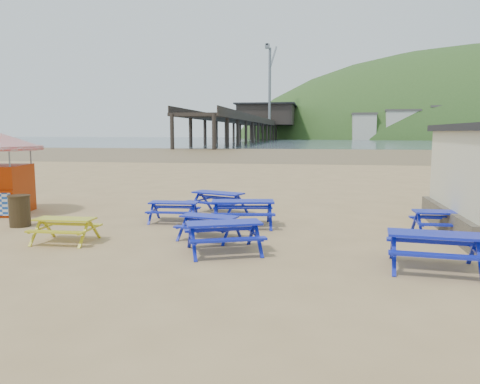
% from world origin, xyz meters
% --- Properties ---
extents(ground, '(400.00, 400.00, 0.00)m').
position_xyz_m(ground, '(0.00, 0.00, 0.00)').
color(ground, tan).
rests_on(ground, ground).
extents(wet_sand, '(400.00, 400.00, 0.00)m').
position_xyz_m(wet_sand, '(0.00, 55.00, 0.00)').
color(wet_sand, brown).
rests_on(wet_sand, ground).
extents(sea, '(400.00, 400.00, 0.00)m').
position_xyz_m(sea, '(0.00, 170.00, 0.01)').
color(sea, '#41525D').
rests_on(sea, ground).
extents(picnic_table_blue_a, '(1.65, 1.36, 0.66)m').
position_xyz_m(picnic_table_blue_a, '(-1.43, 1.27, 0.33)').
color(picnic_table_blue_a, '#1318AE').
rests_on(picnic_table_blue_a, ground).
extents(picnic_table_blue_b, '(2.27, 2.07, 0.78)m').
position_xyz_m(picnic_table_blue_b, '(-0.34, 3.04, 0.39)').
color(picnic_table_blue_b, '#1318AE').
rests_on(picnic_table_blue_b, ground).
extents(picnic_table_blue_c, '(1.71, 1.39, 0.71)m').
position_xyz_m(picnic_table_blue_c, '(6.75, 0.48, 0.35)').
color(picnic_table_blue_c, '#1318AE').
rests_on(picnic_table_blue_c, ground).
extents(picnic_table_blue_d, '(1.79, 1.56, 0.65)m').
position_xyz_m(picnic_table_blue_d, '(0.28, -0.97, 0.33)').
color(picnic_table_blue_d, '#1318AE').
rests_on(picnic_table_blue_d, ground).
extents(picnic_table_blue_e, '(2.21, 2.01, 0.75)m').
position_xyz_m(picnic_table_blue_e, '(0.96, -2.35, 0.38)').
color(picnic_table_blue_e, '#1318AE').
rests_on(picnic_table_blue_e, ground).
extents(picnic_table_blue_f, '(2.05, 1.72, 0.79)m').
position_xyz_m(picnic_table_blue_f, '(5.65, -3.05, 0.40)').
color(picnic_table_blue_f, '#1318AE').
rests_on(picnic_table_blue_f, ground).
extents(picnic_table_yellow, '(1.58, 1.29, 0.65)m').
position_xyz_m(picnic_table_yellow, '(-3.41, -1.99, 0.33)').
color(picnic_table_yellow, gold).
rests_on(picnic_table_yellow, ground).
extents(litter_bin, '(0.67, 0.67, 0.98)m').
position_xyz_m(litter_bin, '(-5.94, -0.25, 0.50)').
color(litter_bin, '#382A17').
rests_on(litter_bin, ground).
extents(pier, '(24.00, 220.00, 39.29)m').
position_xyz_m(pier, '(-17.99, 178.23, 5.46)').
color(pier, black).
rests_on(pier, ground).
extents(picnic_table_blue_g, '(2.15, 1.84, 0.81)m').
position_xyz_m(picnic_table_blue_g, '(0.91, 0.92, 0.40)').
color(picnic_table_blue_g, '#1318AE').
rests_on(picnic_table_blue_g, ground).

